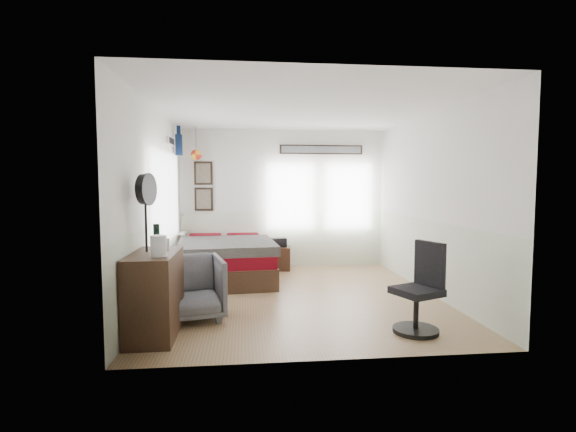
% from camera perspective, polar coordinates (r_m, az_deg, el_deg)
% --- Properties ---
extents(ground_plane, '(4.00, 4.50, 0.01)m').
position_cam_1_polar(ground_plane, '(6.23, 1.32, -10.93)').
color(ground_plane, olive).
extents(room_shell, '(4.02, 4.52, 2.71)m').
position_cam_1_polar(room_shell, '(6.19, 0.41, 4.12)').
color(room_shell, silver).
rests_on(room_shell, ground_plane).
extents(wall_decor, '(3.55, 1.32, 1.44)m').
position_cam_1_polar(wall_decor, '(7.94, -8.48, 7.65)').
color(wall_decor, black).
rests_on(wall_decor, room_shell).
extents(bed, '(1.70, 2.27, 0.69)m').
position_cam_1_polar(bed, '(7.32, -8.46, -5.92)').
color(bed, '#342319').
rests_on(bed, ground_plane).
extents(dresser, '(0.48, 1.00, 0.90)m').
position_cam_1_polar(dresser, '(4.82, -17.73, -10.11)').
color(dresser, '#342319').
rests_on(dresser, ground_plane).
extents(armchair, '(0.98, 0.99, 0.76)m').
position_cam_1_polar(armchair, '(5.28, -13.44, -9.54)').
color(armchair, slate).
rests_on(armchair, ground_plane).
extents(nightstand, '(0.48, 0.40, 0.44)m').
position_cam_1_polar(nightstand, '(8.02, -1.28, -5.81)').
color(nightstand, '#342319').
rests_on(nightstand, ground_plane).
extents(task_chair, '(0.58, 0.58, 1.00)m').
position_cam_1_polar(task_chair, '(4.92, 17.62, -10.33)').
color(task_chair, black).
rests_on(task_chair, ground_plane).
extents(kettle, '(0.19, 0.16, 0.22)m').
position_cam_1_polar(kettle, '(4.47, -17.26, -3.93)').
color(kettle, silver).
rests_on(kettle, dresser).
extents(bottle, '(0.07, 0.07, 0.29)m').
position_cam_1_polar(bottle, '(5.01, -17.54, -2.65)').
color(bottle, black).
rests_on(bottle, dresser).
extents(stand_fan, '(0.17, 0.35, 0.86)m').
position_cam_1_polar(stand_fan, '(4.77, -18.82, 3.29)').
color(stand_fan, black).
rests_on(stand_fan, dresser).
extents(black_bag, '(0.30, 0.22, 0.17)m').
position_cam_1_polar(black_bag, '(7.97, -1.28, -3.65)').
color(black_bag, black).
rests_on(black_bag, nightstand).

